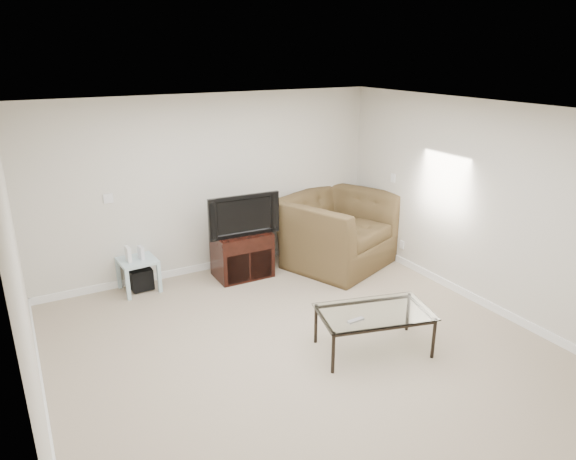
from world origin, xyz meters
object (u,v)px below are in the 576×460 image
television (242,214)px  recliner (337,219)px  side_table (139,275)px  coffee_table (373,331)px  tv_stand (242,254)px  subwoofer (141,278)px

television → recliner: size_ratio=0.59×
side_table → coffee_table: (1.83, -2.66, 0.01)m
tv_stand → subwoofer: (-1.37, 0.25, -0.16)m
tv_stand → television: (-0.00, -0.03, 0.61)m
side_table → coffee_table: 3.23m
subwoofer → recliner: bearing=-9.8°
tv_stand → coffee_table: bearing=-79.5°
tv_stand → side_table: (-1.40, 0.23, -0.10)m
side_table → subwoofer: size_ratio=1.64×
recliner → coffee_table: 2.46m
subwoofer → tv_stand: bearing=-10.4°
side_table → subwoofer: bearing=38.2°
tv_stand → television: bearing=-90.0°
tv_stand → side_table: tv_stand is taller
television → subwoofer: (-1.37, 0.28, -0.77)m
tv_stand → subwoofer: size_ratio=2.73×
side_table → recliner: 2.90m
recliner → coffee_table: bearing=-136.3°
tv_stand → coffee_table: 2.47m
television → coffee_table: 2.53m
side_table → television: bearing=-10.6°
subwoofer → television: bearing=-11.7°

